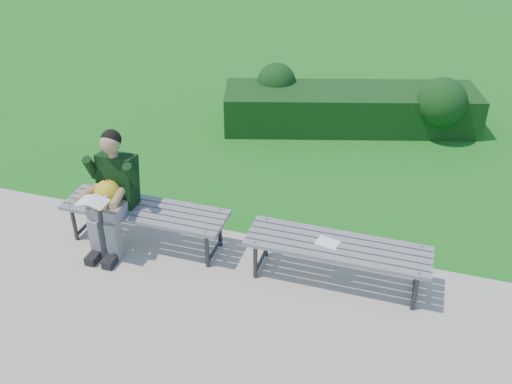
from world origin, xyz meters
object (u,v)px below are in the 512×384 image
at_px(bench_right, 337,249).
at_px(seated_boy, 112,189).
at_px(hedge, 356,106).
at_px(paper_sheet, 328,243).
at_px(bench_left, 145,213).

relative_size(bench_right, seated_boy, 1.37).
distance_m(hedge, paper_sheet, 3.69).
height_order(hedge, seated_boy, seated_boy).
height_order(hedge, bench_right, hedge).
distance_m(hedge, seated_boy, 4.27).
distance_m(hedge, bench_right, 3.70).
bearing_deg(seated_boy, hedge, 62.04).
relative_size(hedge, seated_boy, 2.98).
bearing_deg(bench_right, bench_left, 179.57).
xyz_separation_m(hedge, seated_boy, (-2.00, -3.76, 0.36)).
bearing_deg(seated_boy, bench_right, 1.98).
bearing_deg(bench_left, hedge, 65.14).
distance_m(bench_left, seated_boy, 0.44).
relative_size(bench_left, paper_sheet, 7.22).
xyz_separation_m(hedge, paper_sheet, (0.29, -3.68, 0.11)).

